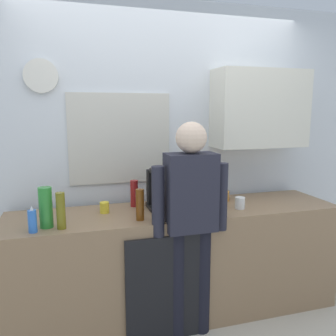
{
  "coord_description": "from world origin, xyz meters",
  "views": [
    {
      "loc": [
        -0.82,
        -2.23,
        1.68
      ],
      "look_at": [
        -0.1,
        0.25,
        1.24
      ],
      "focal_mm": 36.64,
      "sensor_mm": 36.0,
      "label": 1
    }
  ],
  "objects_px": {
    "bottle_olive_oil": "(61,211)",
    "bottle_red_vinegar": "(134,193)",
    "cup_yellow_cup": "(104,207)",
    "dish_soap": "(32,221)",
    "potted_plant": "(199,192)",
    "coffee_maker": "(159,190)",
    "bottle_amber_beer": "(140,205)",
    "bottle_clear_soda": "(46,207)",
    "person_at_sink": "(190,213)",
    "cup_white_mug": "(240,203)",
    "mixing_bowl": "(217,196)"
  },
  "relations": [
    {
      "from": "bottle_olive_oil",
      "to": "dish_soap",
      "type": "bearing_deg",
      "value": -172.84
    },
    {
      "from": "coffee_maker",
      "to": "cup_yellow_cup",
      "type": "distance_m",
      "value": 0.46
    },
    {
      "from": "cup_yellow_cup",
      "to": "person_at_sink",
      "type": "xyz_separation_m",
      "value": [
        0.57,
        -0.37,
        0.02
      ]
    },
    {
      "from": "bottle_clear_soda",
      "to": "dish_soap",
      "type": "bearing_deg",
      "value": -135.73
    },
    {
      "from": "bottle_clear_soda",
      "to": "cup_yellow_cup",
      "type": "bearing_deg",
      "value": 28.49
    },
    {
      "from": "bottle_clear_soda",
      "to": "person_at_sink",
      "type": "relative_size",
      "value": 0.17
    },
    {
      "from": "bottle_red_vinegar",
      "to": "potted_plant",
      "type": "relative_size",
      "value": 0.96
    },
    {
      "from": "bottle_clear_soda",
      "to": "person_at_sink",
      "type": "xyz_separation_m",
      "value": [
        0.99,
        -0.15,
        -0.08
      ]
    },
    {
      "from": "bottle_olive_oil",
      "to": "bottle_red_vinegar",
      "type": "bearing_deg",
      "value": 34.57
    },
    {
      "from": "bottle_olive_oil",
      "to": "person_at_sink",
      "type": "relative_size",
      "value": 0.16
    },
    {
      "from": "bottle_olive_oil",
      "to": "cup_yellow_cup",
      "type": "xyz_separation_m",
      "value": [
        0.32,
        0.28,
        -0.08
      ]
    },
    {
      "from": "mixing_bowl",
      "to": "potted_plant",
      "type": "bearing_deg",
      "value": -144.39
    },
    {
      "from": "coffee_maker",
      "to": "dish_soap",
      "type": "relative_size",
      "value": 1.83
    },
    {
      "from": "bottle_red_vinegar",
      "to": "cup_yellow_cup",
      "type": "relative_size",
      "value": 2.59
    },
    {
      "from": "cup_white_mug",
      "to": "mixing_bowl",
      "type": "relative_size",
      "value": 0.43
    },
    {
      "from": "coffee_maker",
      "to": "bottle_olive_oil",
      "type": "height_order",
      "value": "coffee_maker"
    },
    {
      "from": "dish_soap",
      "to": "person_at_sink",
      "type": "height_order",
      "value": "person_at_sink"
    },
    {
      "from": "bottle_olive_oil",
      "to": "cup_yellow_cup",
      "type": "height_order",
      "value": "bottle_olive_oil"
    },
    {
      "from": "bottle_red_vinegar",
      "to": "cup_white_mug",
      "type": "relative_size",
      "value": 2.32
    },
    {
      "from": "coffee_maker",
      "to": "dish_soap",
      "type": "xyz_separation_m",
      "value": [
        -0.94,
        -0.33,
        -0.07
      ]
    },
    {
      "from": "cup_white_mug",
      "to": "cup_yellow_cup",
      "type": "distance_m",
      "value": 1.08
    },
    {
      "from": "bottle_red_vinegar",
      "to": "person_at_sink",
      "type": "distance_m",
      "value": 0.58
    },
    {
      "from": "potted_plant",
      "to": "cup_white_mug",
      "type": "bearing_deg",
      "value": -22.98
    },
    {
      "from": "coffee_maker",
      "to": "potted_plant",
      "type": "bearing_deg",
      "value": -15.63
    },
    {
      "from": "bottle_red_vinegar",
      "to": "cup_yellow_cup",
      "type": "xyz_separation_m",
      "value": [
        -0.26,
        -0.11,
        -0.07
      ]
    },
    {
      "from": "cup_yellow_cup",
      "to": "dish_soap",
      "type": "xyz_separation_m",
      "value": [
        -0.49,
        -0.3,
        0.04
      ]
    },
    {
      "from": "cup_yellow_cup",
      "to": "coffee_maker",
      "type": "bearing_deg",
      "value": 3.3
    },
    {
      "from": "bottle_amber_beer",
      "to": "cup_yellow_cup",
      "type": "relative_size",
      "value": 2.71
    },
    {
      "from": "bottle_clear_soda",
      "to": "mixing_bowl",
      "type": "relative_size",
      "value": 1.27
    },
    {
      "from": "cup_white_mug",
      "to": "cup_yellow_cup",
      "type": "height_order",
      "value": "cup_white_mug"
    },
    {
      "from": "coffee_maker",
      "to": "cup_yellow_cup",
      "type": "bearing_deg",
      "value": -176.7
    },
    {
      "from": "bottle_clear_soda",
      "to": "bottle_red_vinegar",
      "type": "relative_size",
      "value": 1.27
    },
    {
      "from": "potted_plant",
      "to": "cup_yellow_cup",
      "type": "bearing_deg",
      "value": 175.37
    },
    {
      "from": "bottle_clear_soda",
      "to": "bottle_red_vinegar",
      "type": "height_order",
      "value": "bottle_clear_soda"
    },
    {
      "from": "cup_white_mug",
      "to": "bottle_red_vinegar",
      "type": "bearing_deg",
      "value": 159.34
    },
    {
      "from": "person_at_sink",
      "to": "bottle_amber_beer",
      "type": "bearing_deg",
      "value": 174.44
    },
    {
      "from": "bottle_amber_beer",
      "to": "mixing_bowl",
      "type": "distance_m",
      "value": 0.85
    },
    {
      "from": "potted_plant",
      "to": "bottle_red_vinegar",
      "type": "bearing_deg",
      "value": 160.8
    },
    {
      "from": "bottle_amber_beer",
      "to": "person_at_sink",
      "type": "relative_size",
      "value": 0.14
    },
    {
      "from": "bottle_clear_soda",
      "to": "coffee_maker",
      "type": "bearing_deg",
      "value": 16.22
    },
    {
      "from": "coffee_maker",
      "to": "bottle_red_vinegar",
      "type": "bearing_deg",
      "value": 155.29
    },
    {
      "from": "bottle_amber_beer",
      "to": "bottle_clear_soda",
      "type": "height_order",
      "value": "bottle_clear_soda"
    },
    {
      "from": "bottle_red_vinegar",
      "to": "person_at_sink",
      "type": "xyz_separation_m",
      "value": [
        0.32,
        -0.49,
        -0.05
      ]
    },
    {
      "from": "bottle_olive_oil",
      "to": "dish_soap",
      "type": "height_order",
      "value": "bottle_olive_oil"
    },
    {
      "from": "bottle_amber_beer",
      "to": "bottle_clear_soda",
      "type": "distance_m",
      "value": 0.64
    },
    {
      "from": "bottle_red_vinegar",
      "to": "mixing_bowl",
      "type": "xyz_separation_m",
      "value": [
        0.74,
        -0.0,
        -0.07
      ]
    },
    {
      "from": "person_at_sink",
      "to": "cup_white_mug",
      "type": "bearing_deg",
      "value": 34.39
    },
    {
      "from": "bottle_clear_soda",
      "to": "bottle_olive_oil",
      "type": "xyz_separation_m",
      "value": [
        0.1,
        -0.06,
        -0.01
      ]
    },
    {
      "from": "cup_yellow_cup",
      "to": "potted_plant",
      "type": "height_order",
      "value": "potted_plant"
    },
    {
      "from": "cup_yellow_cup",
      "to": "mixing_bowl",
      "type": "height_order",
      "value": "cup_yellow_cup"
    }
  ]
}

